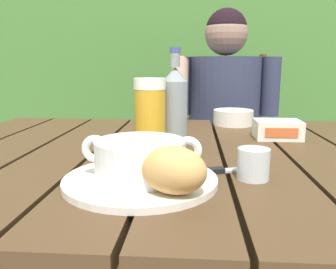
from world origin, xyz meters
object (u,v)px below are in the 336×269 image
object	(u,v)px
beer_bottle	(175,106)
water_glass_small	(253,164)
table_knife	(222,170)
diner_bowl	(233,117)
beer_glass	(150,115)
soup_bowl	(140,158)
butter_tub	(277,129)
person_eating	(224,121)
chair_near_diner	(220,155)
bread_roll	(173,170)
serving_plate	(141,180)

from	to	relation	value
beer_bottle	water_glass_small	xyz separation A→B (m)	(0.16, -0.24, -0.08)
table_knife	diner_bowl	distance (m)	0.57
beer_glass	soup_bowl	bearing A→B (deg)	-87.32
beer_bottle	water_glass_small	bearing A→B (deg)	-56.44
beer_glass	butter_tub	size ratio (longest dim) A/B	1.39
beer_bottle	butter_tub	size ratio (longest dim) A/B	1.96
person_eating	table_knife	distance (m)	0.90
chair_near_diner	water_glass_small	distance (m)	1.17
butter_tub	water_glass_small	bearing A→B (deg)	-109.30
person_eating	butter_tub	size ratio (longest dim) A/B	9.40
water_glass_small	butter_tub	bearing A→B (deg)	70.70
beer_glass	butter_tub	world-z (taller)	beer_glass
chair_near_diner	butter_tub	distance (m)	0.82
bread_roll	water_glass_small	size ratio (longest dim) A/B	2.27
table_knife	chair_near_diner	bearing A→B (deg)	85.70
serving_plate	beer_bottle	size ratio (longest dim) A/B	1.10
person_eating	butter_tub	bearing A→B (deg)	-79.50
water_glass_small	beer_glass	bearing A→B (deg)	137.96
person_eating	beer_glass	size ratio (longest dim) A/B	6.75
person_eating	beer_bottle	world-z (taller)	person_eating
serving_plate	diner_bowl	distance (m)	0.68
soup_bowl	table_knife	size ratio (longest dim) A/B	1.30
bread_roll	water_glass_small	xyz separation A→B (m)	(0.14, 0.11, -0.02)
person_eating	beer_bottle	bearing A→B (deg)	-104.90
table_knife	diner_bowl	bearing A→B (deg)	81.59
beer_glass	water_glass_small	distance (m)	0.30
bread_roll	butter_tub	world-z (taller)	bread_roll
bread_roll	table_knife	xyz separation A→B (m)	(0.09, 0.15, -0.05)
beer_bottle	diner_bowl	size ratio (longest dim) A/B	1.80
person_eating	soup_bowl	world-z (taller)	person_eating
serving_plate	butter_tub	distance (m)	0.53
butter_tub	table_knife	xyz separation A→B (m)	(-0.18, -0.33, -0.02)
serving_plate	soup_bowl	size ratio (longest dim) A/B	1.31
water_glass_small	butter_tub	size ratio (longest dim) A/B	0.47
chair_near_diner	person_eating	bearing A→B (deg)	-90.83
water_glass_small	table_knife	size ratio (longest dim) A/B	0.37
serving_plate	chair_near_diner	bearing A→B (deg)	78.71
person_eating	beer_bottle	xyz separation A→B (m)	(-0.18, -0.69, 0.15)
beer_bottle	soup_bowl	bearing A→B (deg)	-99.56
chair_near_diner	butter_tub	xyz separation A→B (m)	(0.10, -0.76, 0.28)
beer_glass	chair_near_diner	bearing A→B (deg)	75.37
chair_near_diner	soup_bowl	size ratio (longest dim) A/B	4.80
chair_near_diner	table_knife	size ratio (longest dim) A/B	6.22
table_knife	bread_roll	bearing A→B (deg)	-120.68
butter_tub	diner_bowl	distance (m)	0.25
serving_plate	table_knife	size ratio (longest dim) A/B	1.70
soup_bowl	bread_roll	xyz separation A→B (m)	(0.06, -0.07, 0.00)
person_eating	bread_roll	bearing A→B (deg)	-99.12
chair_near_diner	table_knife	xyz separation A→B (m)	(-0.08, -1.10, 0.26)
soup_bowl	beer_glass	world-z (taller)	beer_glass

